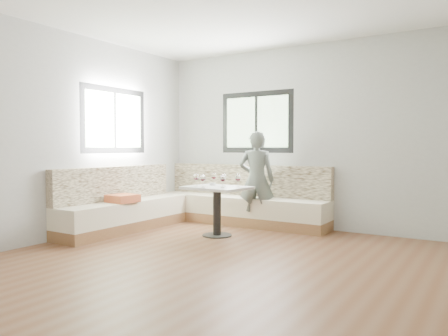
# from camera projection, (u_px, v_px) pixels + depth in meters

# --- Properties ---
(room) EXTENTS (5.01, 5.01, 2.81)m
(room) POSITION_uv_depth(u_px,v_px,m) (218.00, 131.00, 4.65)
(room) COLOR brown
(room) RESTS_ON ground
(banquette) EXTENTS (2.90, 2.80, 0.95)m
(banquette) POSITION_uv_depth(u_px,v_px,m) (191.00, 205.00, 6.81)
(banquette) COLOR #95633A
(banquette) RESTS_ON ground
(table) EXTENTS (0.90, 0.73, 0.69)m
(table) POSITION_uv_depth(u_px,v_px,m) (217.00, 199.00, 6.08)
(table) COLOR black
(table) RESTS_ON ground
(person) EXTENTS (0.63, 0.52, 1.48)m
(person) POSITION_uv_depth(u_px,v_px,m) (257.00, 180.00, 6.67)
(person) COLOR #585F57
(person) RESTS_ON ground
(olive_ramekin) EXTENTS (0.09, 0.09, 0.04)m
(olive_ramekin) POSITION_uv_depth(u_px,v_px,m) (212.00, 184.00, 6.26)
(olive_ramekin) COLOR white
(olive_ramekin) RESTS_ON table
(wine_glass_a) EXTENTS (0.08, 0.08, 0.18)m
(wine_glass_a) POSITION_uv_depth(u_px,v_px,m) (196.00, 177.00, 6.11)
(wine_glass_a) COLOR white
(wine_glass_a) RESTS_ON table
(wine_glass_b) EXTENTS (0.08, 0.08, 0.18)m
(wine_glass_b) POSITION_uv_depth(u_px,v_px,m) (203.00, 178.00, 5.93)
(wine_glass_b) COLOR white
(wine_glass_b) RESTS_ON table
(wine_glass_c) EXTENTS (0.08, 0.08, 0.18)m
(wine_glass_c) POSITION_uv_depth(u_px,v_px,m) (223.00, 178.00, 5.87)
(wine_glass_c) COLOR white
(wine_glass_c) RESTS_ON table
(wine_glass_d) EXTENTS (0.08, 0.08, 0.18)m
(wine_glass_d) POSITION_uv_depth(u_px,v_px,m) (224.00, 177.00, 6.11)
(wine_glass_d) COLOR white
(wine_glass_d) RESTS_ON table
(wine_glass_e) EXTENTS (0.08, 0.08, 0.18)m
(wine_glass_e) POSITION_uv_depth(u_px,v_px,m) (238.00, 178.00, 5.95)
(wine_glass_e) COLOR white
(wine_glass_e) RESTS_ON table
(wine_glass_f) EXTENTS (0.08, 0.08, 0.18)m
(wine_glass_f) POSITION_uv_depth(u_px,v_px,m) (214.00, 176.00, 6.32)
(wine_glass_f) COLOR white
(wine_glass_f) RESTS_ON table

